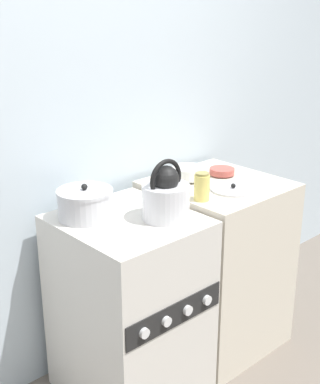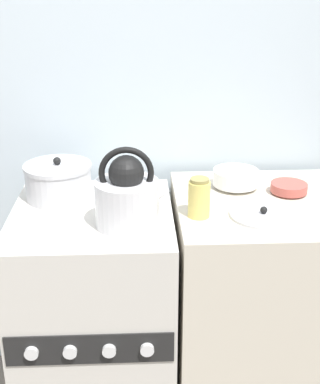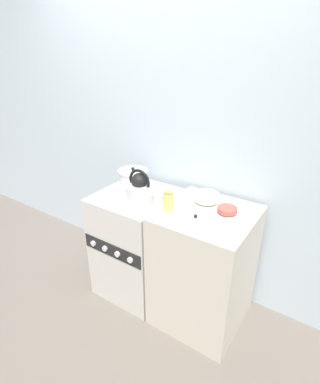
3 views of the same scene
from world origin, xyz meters
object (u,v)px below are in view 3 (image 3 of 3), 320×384
at_px(kettle, 140,191).
at_px(loose_pot_lid, 195,218).
at_px(storage_jar, 168,201).
at_px(small_ceramic_bowl, 227,210).
at_px(cooking_pot, 133,178).
at_px(stove, 137,243).
at_px(enamel_bowl, 206,197).

height_order(kettle, loose_pot_lid, kettle).
height_order(kettle, storage_jar, kettle).
bearing_deg(small_ceramic_bowl, cooking_pot, 176.30).
bearing_deg(storage_jar, cooking_pot, 154.17).
height_order(storage_jar, loose_pot_lid, storage_jar).
relative_size(stove, small_ceramic_bowl, 6.78).
xyz_separation_m(stove, loose_pot_lid, (0.57, -0.11, 0.47)).
relative_size(cooking_pot, small_ceramic_bowl, 1.86).
height_order(enamel_bowl, loose_pot_lid, enamel_bowl).
distance_m(small_ceramic_bowl, loose_pot_lid, 0.23).
relative_size(kettle, cooking_pot, 1.10).
xyz_separation_m(enamel_bowl, loose_pot_lid, (0.05, -0.26, -0.03)).
bearing_deg(kettle, enamel_bowl, 32.48).
relative_size(storage_jar, loose_pot_lid, 0.59).
xyz_separation_m(kettle, small_ceramic_bowl, (0.58, 0.19, -0.06)).
height_order(stove, storage_jar, storage_jar).
height_order(stove, enamel_bowl, enamel_bowl).
height_order(kettle, small_ceramic_bowl, kettle).
xyz_separation_m(storage_jar, loose_pot_lid, (0.21, -0.01, -0.06)).
distance_m(enamel_bowl, storage_jar, 0.30).
height_order(enamel_bowl, small_ceramic_bowl, enamel_bowl).
xyz_separation_m(enamel_bowl, small_ceramic_bowl, (0.18, -0.06, -0.02)).
relative_size(cooking_pot, storage_jar, 1.85).
relative_size(enamel_bowl, storage_jar, 1.27).
height_order(stove, loose_pot_lid, loose_pot_lid).
height_order(stove, small_ceramic_bowl, small_ceramic_bowl).
xyz_separation_m(kettle, storage_jar, (0.23, 0.01, -0.01)).
bearing_deg(storage_jar, stove, 164.33).
bearing_deg(cooking_pot, small_ceramic_bowl, -3.70).
height_order(small_ceramic_bowl, loose_pot_lid, small_ceramic_bowl).
bearing_deg(storage_jar, small_ceramic_bowl, 27.43).
bearing_deg(kettle, loose_pot_lid, -0.40).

